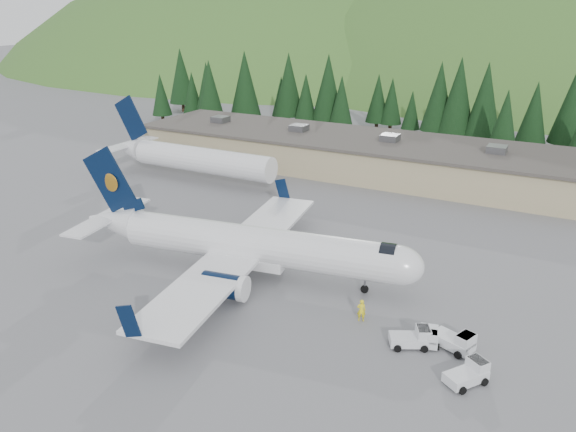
{
  "coord_description": "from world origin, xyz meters",
  "views": [
    {
      "loc": [
        24.71,
        -40.6,
        23.95
      ],
      "look_at": [
        0.0,
        6.0,
        4.0
      ],
      "focal_mm": 35.0,
      "sensor_mm": 36.0,
      "label": 1
    }
  ],
  "objects_px": {
    "baggage_tug_c": "(469,373)",
    "ramp_worker": "(361,310)",
    "airliner": "(248,245)",
    "baggage_tug_b": "(456,341)",
    "terminal_building": "(357,154)",
    "second_airliner": "(187,157)",
    "baggage_tug_a": "(413,338)",
    "baggage_tug_d": "(429,336)"
  },
  "relations": [
    {
      "from": "baggage_tug_c",
      "to": "terminal_building",
      "type": "bearing_deg",
      "value": 64.6
    },
    {
      "from": "second_airliner",
      "to": "baggage_tug_c",
      "type": "distance_m",
      "value": 54.14
    },
    {
      "from": "baggage_tug_b",
      "to": "second_airliner",
      "type": "bearing_deg",
      "value": 170.38
    },
    {
      "from": "second_airliner",
      "to": "baggage_tug_d",
      "type": "distance_m",
      "value": 49.38
    },
    {
      "from": "baggage_tug_a",
      "to": "airliner",
      "type": "bearing_deg",
      "value": 139.03
    },
    {
      "from": "terminal_building",
      "to": "baggage_tug_d",
      "type": "xyz_separation_m",
      "value": [
        22.14,
        -41.75,
        -1.98
      ]
    },
    {
      "from": "airliner",
      "to": "baggage_tug_d",
      "type": "xyz_separation_m",
      "value": [
        18.11,
        -3.6,
        -2.35
      ]
    },
    {
      "from": "baggage_tug_b",
      "to": "baggage_tug_c",
      "type": "bearing_deg",
      "value": -44.3
    },
    {
      "from": "baggage_tug_d",
      "to": "baggage_tug_c",
      "type": "bearing_deg",
      "value": 34.88
    },
    {
      "from": "airliner",
      "to": "baggage_tug_a",
      "type": "bearing_deg",
      "value": -23.17
    },
    {
      "from": "second_airliner",
      "to": "terminal_building",
      "type": "distance_m",
      "value": 25.55
    },
    {
      "from": "airliner",
      "to": "baggage_tug_c",
      "type": "relative_size",
      "value": 10.4
    },
    {
      "from": "airliner",
      "to": "terminal_building",
      "type": "distance_m",
      "value": 38.36
    },
    {
      "from": "terminal_building",
      "to": "ramp_worker",
      "type": "xyz_separation_m",
      "value": [
        16.47,
        -41.05,
        -1.66
      ]
    },
    {
      "from": "baggage_tug_c",
      "to": "second_airliner",
      "type": "bearing_deg",
      "value": 92.41
    },
    {
      "from": "baggage_tug_b",
      "to": "ramp_worker",
      "type": "height_order",
      "value": "ramp_worker"
    },
    {
      "from": "baggage_tug_c",
      "to": "terminal_building",
      "type": "relative_size",
      "value": 0.05
    },
    {
      "from": "ramp_worker",
      "to": "baggage_tug_c",
      "type": "bearing_deg",
      "value": 135.62
    },
    {
      "from": "baggage_tug_a",
      "to": "baggage_tug_b",
      "type": "distance_m",
      "value": 3.09
    },
    {
      "from": "baggage_tug_d",
      "to": "second_airliner",
      "type": "bearing_deg",
      "value": -134.2
    },
    {
      "from": "terminal_building",
      "to": "ramp_worker",
      "type": "relative_size",
      "value": 36.96
    },
    {
      "from": "terminal_building",
      "to": "baggage_tug_d",
      "type": "height_order",
      "value": "terminal_building"
    },
    {
      "from": "second_airliner",
      "to": "baggage_tug_c",
      "type": "xyz_separation_m",
      "value": [
        45.63,
        -29.02,
        -2.62
      ]
    },
    {
      "from": "baggage_tug_a",
      "to": "ramp_worker",
      "type": "xyz_separation_m",
      "value": [
        -4.72,
        1.54,
        0.26
      ]
    },
    {
      "from": "airliner",
      "to": "baggage_tug_a",
      "type": "relative_size",
      "value": 10.29
    },
    {
      "from": "baggage_tug_c",
      "to": "baggage_tug_d",
      "type": "bearing_deg",
      "value": 82.46
    },
    {
      "from": "baggage_tug_a",
      "to": "baggage_tug_b",
      "type": "height_order",
      "value": "baggage_tug_b"
    },
    {
      "from": "baggage_tug_c",
      "to": "baggage_tug_b",
      "type": "bearing_deg",
      "value": 60.01
    },
    {
      "from": "baggage_tug_b",
      "to": "terminal_building",
      "type": "bearing_deg",
      "value": 140.65
    },
    {
      "from": "baggage_tug_c",
      "to": "ramp_worker",
      "type": "height_order",
      "value": "ramp_worker"
    },
    {
      "from": "baggage_tug_b",
      "to": "airliner",
      "type": "bearing_deg",
      "value": -169.21
    },
    {
      "from": "ramp_worker",
      "to": "terminal_building",
      "type": "bearing_deg",
      "value": -89.3
    },
    {
      "from": "second_airliner",
      "to": "baggage_tug_c",
      "type": "bearing_deg",
      "value": -32.45
    },
    {
      "from": "baggage_tug_c",
      "to": "baggage_tug_a",
      "type": "bearing_deg",
      "value": 96.67
    },
    {
      "from": "terminal_building",
      "to": "ramp_worker",
      "type": "distance_m",
      "value": 44.27
    },
    {
      "from": "baggage_tug_b",
      "to": "baggage_tug_c",
      "type": "distance_m",
      "value": 3.77
    },
    {
      "from": "second_airliner",
      "to": "baggage_tug_b",
      "type": "bearing_deg",
      "value": -30.18
    },
    {
      "from": "baggage_tug_a",
      "to": "ramp_worker",
      "type": "height_order",
      "value": "ramp_worker"
    },
    {
      "from": "baggage_tug_b",
      "to": "terminal_building",
      "type": "distance_m",
      "value": 48.12
    },
    {
      "from": "terminal_building",
      "to": "baggage_tug_c",
      "type": "bearing_deg",
      "value": -60.26
    },
    {
      "from": "baggage_tug_b",
      "to": "baggage_tug_d",
      "type": "bearing_deg",
      "value": -155.19
    },
    {
      "from": "second_airliner",
      "to": "ramp_worker",
      "type": "bearing_deg",
      "value": -34.55
    }
  ]
}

